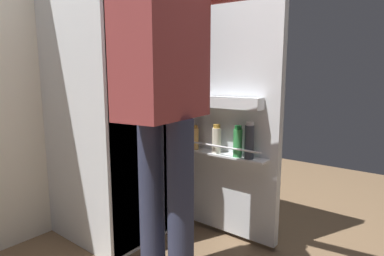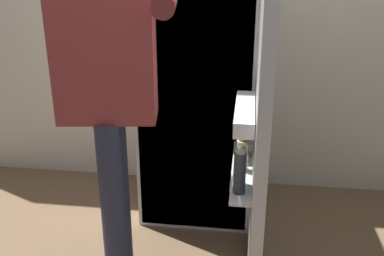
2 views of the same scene
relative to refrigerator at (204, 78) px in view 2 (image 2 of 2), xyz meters
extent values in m
plane|color=brown|center=(-0.03, -0.52, -0.90)|extent=(5.05, 5.05, 0.00)
cube|color=silver|center=(-0.03, 0.44, 0.32)|extent=(4.40, 0.10, 2.43)
cube|color=silver|center=(-0.03, 0.06, 0.00)|extent=(0.68, 0.66, 1.80)
cube|color=white|center=(-0.03, -0.27, 0.00)|extent=(0.64, 0.01, 1.76)
cube|color=white|center=(-0.03, -0.22, -0.04)|extent=(0.60, 0.09, 0.01)
cube|color=silver|center=(0.34, -0.61, 0.00)|extent=(0.06, 0.68, 1.73)
cube|color=white|center=(0.26, -0.61, -0.33)|extent=(0.10, 0.58, 0.01)
cylinder|color=silver|center=(0.22, -0.61, -0.27)|extent=(0.01, 0.55, 0.01)
cube|color=white|center=(0.26, -0.61, 0.01)|extent=(0.09, 0.49, 0.07)
cylinder|color=tan|center=(0.25, -0.38, -0.25)|extent=(0.06, 0.06, 0.14)
cylinder|color=#996623|center=(0.25, -0.38, -0.17)|extent=(0.04, 0.04, 0.02)
cylinder|color=#EDE5CC|center=(0.26, -0.56, -0.24)|extent=(0.06, 0.06, 0.16)
cylinder|color=#B78933|center=(0.26, -0.56, -0.15)|extent=(0.04, 0.04, 0.02)
cylinder|color=#333842|center=(0.25, -0.79, -0.22)|extent=(0.06, 0.06, 0.20)
cylinder|color=silver|center=(0.25, -0.79, -0.11)|extent=(0.04, 0.04, 0.02)
cylinder|color=green|center=(0.25, -0.71, -0.24)|extent=(0.06, 0.06, 0.17)
cylinder|color=#195B28|center=(0.25, -0.71, -0.14)|extent=(0.04, 0.04, 0.02)
cylinder|color=#2D334C|center=(-0.38, -0.62, -0.46)|extent=(0.12, 0.12, 0.88)
cylinder|color=#2D334C|center=(-0.36, -0.78, -0.46)|extent=(0.12, 0.12, 0.88)
cube|color=#9E3D3D|center=(-0.37, -0.70, 0.29)|extent=(0.47, 0.28, 0.62)
cylinder|color=#9E3D3D|center=(-0.40, -0.48, 0.27)|extent=(0.08, 0.08, 0.59)
camera|label=1|loc=(-1.37, -1.62, 0.16)|focal=29.08mm
camera|label=2|loc=(0.27, -2.58, 0.70)|focal=41.19mm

